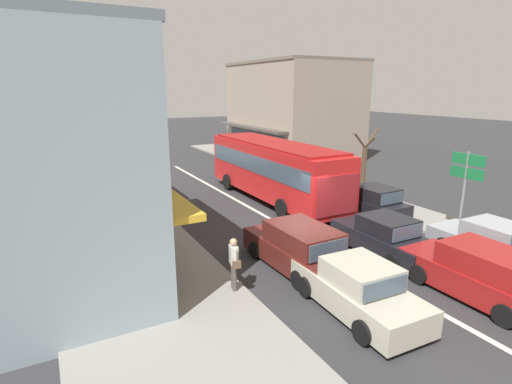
% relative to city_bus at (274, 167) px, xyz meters
% --- Properties ---
extents(ground_plane, '(140.00, 140.00, 0.00)m').
position_rel_city_bus_xyz_m(ground_plane, '(-1.81, -5.75, -1.88)').
color(ground_plane, '#2D2D30').
extents(lane_centre_line, '(0.20, 28.00, 0.01)m').
position_rel_city_bus_xyz_m(lane_centre_line, '(-1.81, -1.75, -1.88)').
color(lane_centre_line, silver).
rests_on(lane_centre_line, ground).
extents(sidewalk_left, '(5.20, 44.00, 0.14)m').
position_rel_city_bus_xyz_m(sidewalk_left, '(-8.61, 0.25, -1.81)').
color(sidewalk_left, gray).
rests_on(sidewalk_left, ground).
extents(kerb_right, '(2.80, 44.00, 0.12)m').
position_rel_city_bus_xyz_m(kerb_right, '(4.39, 0.25, -1.82)').
color(kerb_right, gray).
rests_on(kerb_right, ground).
extents(shopfront_corner_near, '(8.40, 8.41, 7.67)m').
position_rel_city_bus_xyz_m(shopfront_corner_near, '(-11.99, -4.98, 1.95)').
color(shopfront_corner_near, '#84939E').
rests_on(shopfront_corner_near, ground).
extents(shopfront_mid_block, '(8.05, 7.56, 7.36)m').
position_rel_city_bus_xyz_m(shopfront_mid_block, '(-11.99, 3.35, 1.79)').
color(shopfront_mid_block, '#B2A38E').
rests_on(shopfront_mid_block, ground).
extents(building_right_far, '(8.77, 12.02, 8.36)m').
position_rel_city_bus_xyz_m(building_right_far, '(9.67, 13.04, 2.29)').
color(building_right_far, gray).
rests_on(building_right_far, ground).
extents(city_bus, '(2.80, 10.87, 3.23)m').
position_rel_city_bus_xyz_m(city_bus, '(0.00, 0.00, 0.00)').
color(city_bus, red).
rests_on(city_bus, ground).
extents(sedan_behind_bus_near, '(2.02, 4.26, 1.47)m').
position_rel_city_bus_xyz_m(sedan_behind_bus_near, '(-3.78, -10.90, -1.22)').
color(sedan_behind_bus_near, '#B7B29E').
rests_on(sedan_behind_bus_near, ground).
extents(wagon_queue_far_back, '(2.02, 4.54, 1.58)m').
position_rel_city_bus_xyz_m(wagon_queue_far_back, '(-3.67, -7.86, -1.14)').
color(wagon_queue_far_back, '#561E19').
rests_on(wagon_queue_far_back, ground).
extents(wagon_adjacent_lane_lead, '(1.95, 4.51, 1.58)m').
position_rel_city_bus_xyz_m(wagon_adjacent_lane_lead, '(-0.07, -12.06, -1.14)').
color(wagon_adjacent_lane_lead, maroon).
rests_on(wagon_adjacent_lane_lead, ground).
extents(sedan_queue_gap_filler, '(1.92, 4.21, 1.47)m').
position_rel_city_bus_xyz_m(sedan_queue_gap_filler, '(-0.17, -8.37, -1.22)').
color(sedan_queue_gap_filler, black).
rests_on(sedan_queue_gap_filler, ground).
extents(parked_sedan_kerb_front, '(1.95, 4.23, 1.47)m').
position_rel_city_bus_xyz_m(parked_sedan_kerb_front, '(2.69, -10.67, -1.22)').
color(parked_sedan_kerb_front, '#9EA3A8').
rests_on(parked_sedan_kerb_front, ground).
extents(parked_hatchback_kerb_second, '(1.88, 3.74, 1.54)m').
position_rel_city_bus_xyz_m(parked_hatchback_kerb_second, '(2.60, -4.83, -1.17)').
color(parked_hatchback_kerb_second, black).
rests_on(parked_hatchback_kerb_second, ground).
extents(traffic_light_downstreet, '(0.33, 0.24, 4.20)m').
position_rel_city_bus_xyz_m(traffic_light_downstreet, '(-6.05, 10.77, 0.97)').
color(traffic_light_downstreet, gray).
rests_on(traffic_light_downstreet, ground).
extents(directional_road_sign, '(0.10, 1.40, 3.60)m').
position_rel_city_bus_xyz_m(directional_road_sign, '(3.80, -8.61, 0.82)').
color(directional_road_sign, gray).
rests_on(directional_road_sign, ground).
extents(street_tree_right, '(1.72, 1.71, 3.95)m').
position_rel_city_bus_xyz_m(street_tree_right, '(4.56, -2.07, -0.04)').
color(street_tree_right, brown).
rests_on(street_tree_right, ground).
extents(pedestrian_with_handbag_near, '(0.60, 0.51, 1.63)m').
position_rel_city_bus_xyz_m(pedestrian_with_handbag_near, '(-6.82, 7.13, -0.81)').
color(pedestrian_with_handbag_near, '#4C4742').
rests_on(pedestrian_with_handbag_near, sidewalk_left).
extents(pedestrian_browsing_midblock, '(0.32, 0.66, 1.63)m').
position_rel_city_bus_xyz_m(pedestrian_browsing_midblock, '(-6.37, -8.41, -0.81)').
color(pedestrian_browsing_midblock, '#4C4742').
rests_on(pedestrian_browsing_midblock, sidewalk_left).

